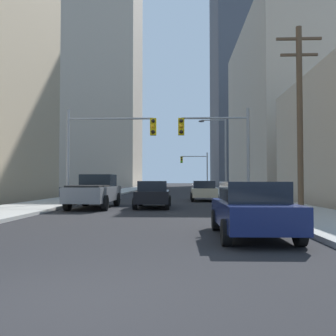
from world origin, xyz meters
TOP-DOWN VIEW (x-y plane):
  - ground_plane at (0.00, 0.00)m, footprint 400.00×400.00m
  - sidewalk_left at (-6.90, 50.00)m, footprint 3.83×160.00m
  - sidewalk_right at (6.90, 50.00)m, footprint 3.83×160.00m
  - pickup_truck_grey at (-3.38, 15.76)m, footprint 2.20×5.44m
  - sedan_navy at (3.43, 5.52)m, footprint 1.95×4.22m
  - sedan_black at (-0.12, 16.04)m, footprint 1.95×4.24m
  - sedan_beige at (3.18, 23.15)m, footprint 1.95×4.20m
  - traffic_signal_near_left at (-3.12, 17.77)m, footprint 5.62×0.44m
  - traffic_signal_near_right at (3.70, 17.77)m, footprint 4.38×0.44m
  - traffic_signal_far_right at (3.71, 53.23)m, footprint 4.37×0.44m
  - utility_pole_right at (7.28, 13.31)m, footprint 2.20×0.28m
  - street_lamp_right at (5.26, 29.90)m, footprint 2.65×0.32m
  - building_left_far_tower at (-20.62, 87.40)m, footprint 21.96×19.99m
  - building_right_mid_block at (17.62, 46.51)m, footprint 15.15×29.14m
  - building_right_far_highrise at (20.83, 90.09)m, footprint 21.74×25.48m

SIDE VIEW (x-z plane):
  - ground_plane at x=0.00m, z-range 0.00..0.00m
  - sidewalk_left at x=-6.90m, z-range 0.00..0.15m
  - sidewalk_right at x=6.90m, z-range 0.00..0.15m
  - sedan_navy at x=3.43m, z-range 0.01..1.53m
  - sedan_black at x=-0.12m, z-range 0.01..1.53m
  - sedan_beige at x=3.18m, z-range 0.01..1.53m
  - pickup_truck_grey at x=-3.38m, z-range -0.02..1.88m
  - traffic_signal_far_right at x=3.71m, z-range 1.07..7.07m
  - traffic_signal_near_right at x=3.70m, z-range 1.07..7.07m
  - traffic_signal_near_left at x=-3.12m, z-range 1.13..7.13m
  - street_lamp_right at x=5.26m, z-range 0.82..8.32m
  - utility_pole_right at x=7.28m, z-range 0.27..9.39m
  - building_right_mid_block at x=17.62m, z-range 0.00..22.90m
  - building_left_far_tower at x=-20.62m, z-range 0.00..57.63m
  - building_right_far_highrise at x=20.83m, z-range 0.00..65.98m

